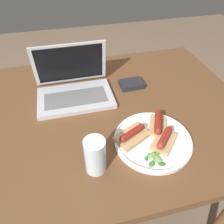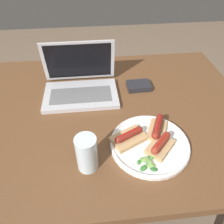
# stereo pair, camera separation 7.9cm
# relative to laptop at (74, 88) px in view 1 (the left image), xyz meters

# --- Properties ---
(ground_plane) EXTENTS (6.00, 6.00, 0.00)m
(ground_plane) POSITION_rel_laptop_xyz_m (-0.01, -0.13, -0.81)
(ground_plane) COLOR #75604C
(desk) EXTENTS (1.42, 0.88, 0.77)m
(desk) POSITION_rel_laptop_xyz_m (-0.01, -0.13, -0.10)
(desk) COLOR brown
(desk) RESTS_ON ground_plane
(laptop) EXTENTS (0.32, 0.23, 0.21)m
(laptop) POSITION_rel_laptop_xyz_m (0.00, 0.00, 0.00)
(laptop) COLOR #B7B7BC
(laptop) RESTS_ON desk
(plate) EXTENTS (0.27, 0.27, 0.02)m
(plate) POSITION_rel_laptop_xyz_m (0.23, -0.33, -0.03)
(plate) COLOR white
(plate) RESTS_ON desk
(sausage_toast_left) EXTENTS (0.10, 0.12, 0.04)m
(sausage_toast_left) POSITION_rel_laptop_xyz_m (0.27, -0.28, -0.01)
(sausage_toast_left) COLOR tan
(sausage_toast_left) RESTS_ON plate
(sausage_toast_middle) EXTENTS (0.11, 0.11, 0.05)m
(sausage_toast_middle) POSITION_rel_laptop_xyz_m (0.26, -0.36, -0.01)
(sausage_toast_middle) COLOR tan
(sausage_toast_middle) RESTS_ON plate
(sausage_toast_right) EXTENTS (0.14, 0.12, 0.04)m
(sausage_toast_right) POSITION_rel_laptop_xyz_m (0.16, -0.31, -0.01)
(sausage_toast_right) COLOR tan
(sausage_toast_right) RESTS_ON plate
(salad_pile) EXTENTS (0.07, 0.07, 0.01)m
(salad_pile) POSITION_rel_laptop_xyz_m (0.21, -0.41, -0.02)
(salad_pile) COLOR #387A33
(salad_pile) RESTS_ON plate
(drinking_glass) EXTENTS (0.06, 0.06, 0.13)m
(drinking_glass) POSITION_rel_laptop_xyz_m (0.02, -0.39, 0.02)
(drinking_glass) COLOR silver
(drinking_glass) RESTS_ON desk
(external_drive) EXTENTS (0.11, 0.08, 0.02)m
(external_drive) POSITION_rel_laptop_xyz_m (0.26, 0.01, -0.03)
(external_drive) COLOR #232328
(external_drive) RESTS_ON desk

